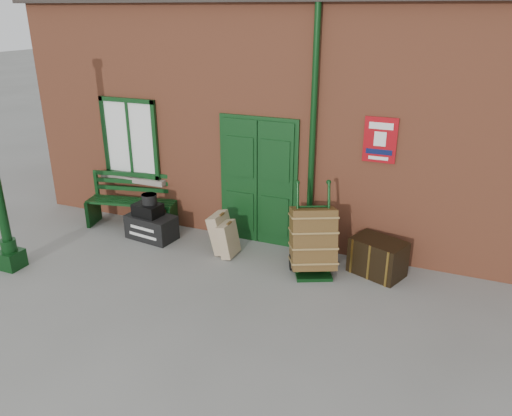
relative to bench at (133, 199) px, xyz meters
The scene contains 10 objects.
ground 3.09m from the bench, 23.68° to the right, with size 80.00×80.00×0.00m, color gray.
station_building 3.95m from the bench, 39.24° to the left, with size 10.30×4.30×4.36m.
bench is the anchor object (origin of this frame).
houdini_trunk 0.83m from the bench, 31.60° to the right, with size 0.88×0.49×0.44m, color black.
strongbox 0.73m from the bench, 33.67° to the right, with size 0.49×0.35×0.22m, color black.
hatbox 0.77m from the bench, 30.43° to the right, with size 0.26×0.26×0.18m, color black.
suitcase_back 2.10m from the bench, 10.58° to the right, with size 0.19×0.48×0.67m, color tan.
suitcase_front 2.30m from the bench, 12.21° to the right, with size 0.17×0.43×0.57m, color tan.
porter_trolley 3.73m from the bench, ahead, with size 0.93×0.96×1.42m.
dark_trunk 4.69m from the bench, ahead, with size 0.80×0.52×0.58m, color black.
Camera 1 is at (2.78, -6.11, 3.90)m, focal length 35.00 mm.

